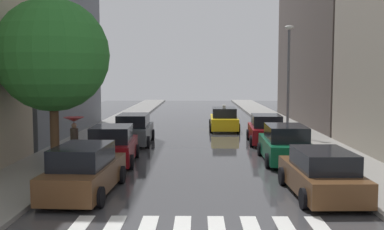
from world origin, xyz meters
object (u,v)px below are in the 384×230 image
at_px(parked_car_left_second, 112,146).
at_px(parked_car_right_second, 285,145).
at_px(taxi_midroad, 224,120).
at_px(street_tree_left, 53,55).
at_px(parked_car_right_third, 266,130).
at_px(lamp_post_right, 288,73).
at_px(parked_car_right_nearest, 321,174).
at_px(pedestrian_near_tree, 74,129).
at_px(parked_car_left_nearest, 84,171).
at_px(parked_car_left_third, 134,130).

relative_size(parked_car_left_second, parked_car_right_second, 0.91).
distance_m(taxi_midroad, street_tree_left, 16.39).
bearing_deg(parked_car_right_third, lamp_post_right, -34.54).
xyz_separation_m(parked_car_right_nearest, street_tree_left, (-9.89, 3.71, 4.01)).
distance_m(pedestrian_near_tree, street_tree_left, 3.93).
distance_m(parked_car_left_nearest, parked_car_left_second, 5.22).
xyz_separation_m(parked_car_left_second, parked_car_left_third, (0.14, 5.84, 0.01)).
bearing_deg(pedestrian_near_tree, parked_car_right_third, -16.19).
relative_size(parked_car_left_second, parked_car_left_third, 0.90).
xyz_separation_m(parked_car_right_third, street_tree_left, (-9.77, -7.69, 3.96)).
xyz_separation_m(parked_car_left_second, pedestrian_near_tree, (-1.85, 0.58, 0.70)).
relative_size(parked_car_left_second, taxi_midroad, 0.91).
height_order(parked_car_left_second, parked_car_left_third, parked_car_left_third).
bearing_deg(parked_car_right_second, parked_car_left_third, 56.57).
bearing_deg(parked_car_left_second, street_tree_left, 125.91).
height_order(pedestrian_near_tree, street_tree_left, street_tree_left).
bearing_deg(pedestrian_near_tree, parked_car_left_second, -63.32).
bearing_deg(parked_car_right_second, street_tree_left, 103.74).
bearing_deg(parked_car_left_nearest, lamp_post_right, -31.99).
bearing_deg(taxi_midroad, parked_car_right_third, -160.88).
bearing_deg(parked_car_right_third, parked_car_right_second, -176.84).
bearing_deg(parked_car_right_nearest, parked_car_right_third, -1.13).
bearing_deg(parked_car_left_nearest, parked_car_right_nearest, -88.20).
bearing_deg(parked_car_left_third, parked_car_left_second, 177.94).
distance_m(parked_car_right_third, lamp_post_right, 4.32).
relative_size(parked_car_right_second, parked_car_right_third, 1.07).
bearing_deg(parked_car_right_second, taxi_midroad, 11.57).
distance_m(parked_car_left_second, pedestrian_near_tree, 2.06).
height_order(parked_car_left_second, lamp_post_right, lamp_post_right).
bearing_deg(lamp_post_right, parked_car_left_third, -165.28).
bearing_deg(parked_car_right_nearest, taxi_midroad, 5.35).
height_order(parked_car_left_third, pedestrian_near_tree, pedestrian_near_tree).
bearing_deg(parked_car_right_third, street_tree_left, 130.82).
bearing_deg(parked_car_left_third, taxi_midroad, -41.34).
height_order(parked_car_right_third, taxi_midroad, taxi_midroad).
height_order(parked_car_left_third, parked_car_right_third, parked_car_left_third).
xyz_separation_m(parked_car_right_nearest, taxi_midroad, (-2.18, 17.62, 0.03)).
distance_m(parked_car_left_nearest, street_tree_left, 5.74).
bearing_deg(pedestrian_near_tree, parked_car_left_third, 23.29).
xyz_separation_m(parked_car_left_nearest, parked_car_right_nearest, (7.78, -0.13, -0.05)).
distance_m(parked_car_left_second, parked_car_right_third, 9.82).
xyz_separation_m(parked_car_left_nearest, parked_car_right_second, (7.72, 5.74, 0.01)).
xyz_separation_m(parked_car_right_second, lamp_post_right, (1.62, 7.75, 3.30)).
distance_m(parked_car_left_second, street_tree_left, 4.74).
xyz_separation_m(parked_car_left_second, street_tree_left, (-2.05, -1.63, 3.95)).
bearing_deg(parked_car_right_third, taxi_midroad, 21.00).
height_order(parked_car_left_third, parked_car_right_nearest, parked_car_left_third).
height_order(parked_car_left_nearest, parked_car_left_second, parked_car_left_second).
height_order(pedestrian_near_tree, lamp_post_right, lamp_post_right).
relative_size(parked_car_left_third, street_tree_left, 0.68).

